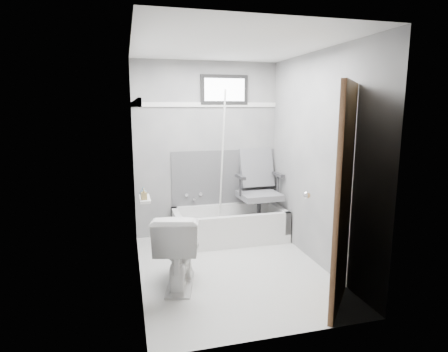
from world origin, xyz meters
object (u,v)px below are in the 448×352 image
object	(u,v)px
soap_bottle_a	(144,194)
soap_bottle_b	(143,192)
bathtub	(230,225)
office_chair	(259,190)
toilet	(179,249)
door	(392,206)

from	to	relation	value
soap_bottle_a	soap_bottle_b	world-z (taller)	soap_bottle_a
bathtub	soap_bottle_b	distance (m)	1.71
office_chair	soap_bottle_b	world-z (taller)	office_chair
bathtub	office_chair	world-z (taller)	office_chair
office_chair	toilet	xyz separation A→B (m)	(-1.28, -1.17, -0.28)
office_chair	soap_bottle_b	size ratio (longest dim) A/B	11.60
toilet	door	size ratio (longest dim) A/B	0.39
toilet	door	bearing A→B (deg)	160.08
bathtub	soap_bottle_a	distance (m)	1.79
bathtub	door	distance (m)	2.46
bathtub	toilet	world-z (taller)	toilet
bathtub	office_chair	distance (m)	0.63
toilet	soap_bottle_b	distance (m)	0.67
soap_bottle_b	office_chair	bearing A→B (deg)	32.51
bathtub	soap_bottle_a	xyz separation A→B (m)	(-1.17, -1.13, 0.76)
soap_bottle_a	soap_bottle_b	bearing A→B (deg)	90.00
bathtub	toilet	xyz separation A→B (m)	(-0.85, -1.14, 0.18)
office_chair	door	size ratio (longest dim) A/B	0.55
door	soap_bottle_a	xyz separation A→B (m)	(-1.92, 1.08, -0.03)
toilet	soap_bottle_a	distance (m)	0.66
soap_bottle_a	door	bearing A→B (deg)	-29.40
office_chair	door	xyz separation A→B (m)	(0.32, -2.24, 0.33)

